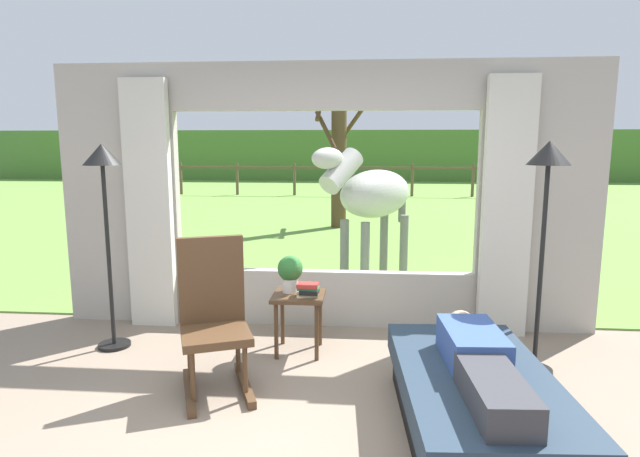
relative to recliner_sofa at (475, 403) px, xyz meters
name	(u,v)px	position (x,y,z in m)	size (l,w,h in m)	color
ground_plane	(294,457)	(-1.08, -0.32, -0.22)	(12.00, 12.00, 0.00)	gray
back_wall_with_window	(324,201)	(-1.08, 1.94, 1.03)	(5.20, 0.12, 2.55)	#ADA599
curtain_panel_left	(149,206)	(-2.77, 1.80, 0.98)	(0.44, 0.10, 2.40)	beige
curtain_panel_right	(507,209)	(0.61, 1.80, 0.98)	(0.44, 0.10, 2.40)	beige
outdoor_pasture_lawn	(351,202)	(-1.08, 12.84, -0.21)	(36.00, 21.68, 0.02)	olive
distant_hill_ridge	(357,155)	(-1.08, 22.68, 0.98)	(36.00, 2.00, 2.40)	#4A7531
recliner_sofa	(475,403)	(0.00, 0.00, 0.00)	(0.99, 1.75, 0.42)	black
reclining_person	(479,359)	(0.00, -0.05, 0.30)	(0.37, 1.44, 0.22)	#334C8C
rocking_chair	(214,316)	(-1.78, 0.53, 0.33)	(0.68, 0.80, 1.12)	#4C331E
side_table	(299,305)	(-1.24, 1.23, 0.21)	(0.44, 0.44, 0.52)	#4C331E
potted_plant	(290,271)	(-1.32, 1.29, 0.48)	(0.22, 0.22, 0.32)	silver
book_stack	(308,290)	(-1.15, 1.16, 0.36)	(0.20, 0.15, 0.11)	beige
floor_lamp_left	(104,185)	(-2.91, 1.20, 1.23)	(0.32, 0.32, 1.80)	black
floor_lamp_right	(547,188)	(0.67, 0.98, 1.25)	(0.32, 0.32, 1.82)	black
horse	(372,195)	(-0.60, 3.44, 0.94)	(1.38, 1.64, 1.73)	#B2B2AD
pasture_tree	(339,156)	(-1.24, 8.01, 1.31)	(1.23, 1.24, 3.07)	#4C3823
pasture_fence_line	(353,174)	(-1.08, 14.74, 0.53)	(16.10, 0.10, 1.10)	brown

